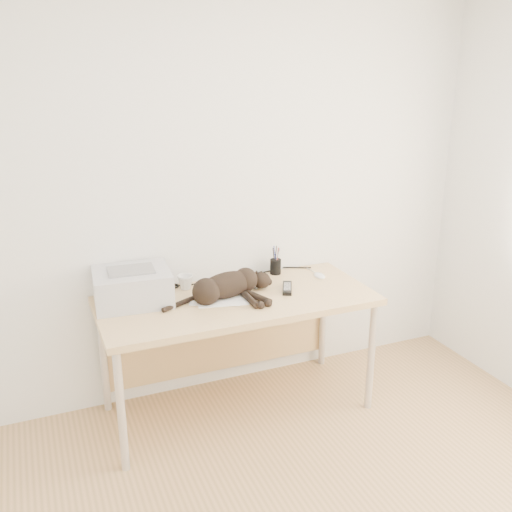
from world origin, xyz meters
name	(u,v)px	position (x,y,z in m)	size (l,w,h in m)	color
wall_back	(215,191)	(0.00, 1.75, 1.30)	(3.50, 3.50, 0.00)	white
desk	(232,313)	(0.00, 1.48, 0.61)	(1.60, 0.70, 0.74)	tan
printer	(132,286)	(-0.57, 1.56, 0.84)	(0.45, 0.39, 0.20)	silver
papers	(219,299)	(-0.11, 1.40, 0.74)	(0.36, 0.30, 0.01)	white
cat	(225,287)	(-0.07, 1.41, 0.81)	(0.71, 0.34, 0.16)	black
mug	(185,282)	(-0.24, 1.64, 0.78)	(0.10, 0.10, 0.09)	silver
pen_cup	(276,266)	(0.37, 1.68, 0.79)	(0.07, 0.07, 0.18)	black
remote_grey	(247,284)	(0.12, 1.54, 0.75)	(0.04, 0.16, 0.02)	gray
remote_black	(287,288)	(0.32, 1.39, 0.75)	(0.05, 0.19, 0.02)	black
mouse	(320,274)	(0.61, 1.52, 0.76)	(0.06, 0.10, 0.03)	white
cable_tangle	(220,279)	(0.00, 1.70, 0.75)	(1.36, 0.09, 0.01)	black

